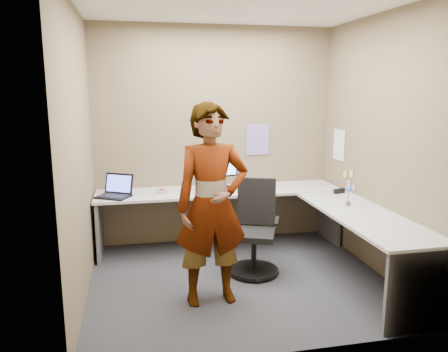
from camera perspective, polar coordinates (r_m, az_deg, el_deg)
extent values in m
plane|color=#252429|center=(4.63, 1.97, -13.40)|extent=(3.00, 3.00, 0.00)
plane|color=brown|center=(5.51, -1.15, 5.22)|extent=(3.00, 0.00, 3.00)
plane|color=brown|center=(4.83, 19.69, 3.69)|extent=(0.00, 2.70, 2.70)
plane|color=brown|center=(4.15, -18.46, 2.62)|extent=(0.00, 2.70, 2.70)
plane|color=white|center=(4.27, 2.23, 21.61)|extent=(3.00, 3.00, 0.00)
cube|color=#B3B3B3|center=(5.30, -0.47, -1.99)|extent=(2.96, 0.65, 0.03)
cube|color=#B3B3B3|center=(4.51, 17.75, -4.93)|extent=(0.65, 1.91, 0.03)
cube|color=#59595B|center=(5.32, -15.97, -6.48)|extent=(0.04, 0.60, 0.70)
cube|color=#59595B|center=(5.84, 13.58, -4.76)|extent=(0.04, 0.60, 0.70)
cube|color=#59595B|center=(3.92, 24.13, -13.61)|extent=(0.60, 0.04, 0.70)
cube|color=red|center=(5.21, -0.39, -1.76)|extent=(0.31, 0.25, 0.05)
cube|color=black|center=(5.20, -0.39, -1.40)|extent=(0.20, 0.16, 0.01)
cube|color=black|center=(5.20, -0.43, -0.71)|extent=(0.05, 0.05, 0.11)
cube|color=black|center=(5.17, -0.43, 1.43)|extent=(0.43, 0.13, 0.29)
cube|color=#88A8EB|center=(5.15, -0.35, 1.40)|extent=(0.38, 0.09, 0.24)
cube|color=black|center=(5.09, -14.25, -2.63)|extent=(0.43, 0.40, 0.02)
cube|color=black|center=(5.16, -13.55, -0.94)|extent=(0.34, 0.24, 0.23)
cube|color=#4451DA|center=(5.16, -13.55, -0.94)|extent=(0.30, 0.20, 0.19)
cube|color=#B7B7BC|center=(5.16, -8.13, -2.05)|extent=(0.12, 0.08, 0.04)
sphere|color=red|center=(5.14, -8.13, -1.76)|extent=(0.04, 0.04, 0.04)
cone|color=white|center=(5.14, -5.54, -1.97)|extent=(0.10, 0.10, 0.06)
cube|color=black|center=(5.30, 14.81, -1.91)|extent=(0.16, 0.08, 0.05)
cylinder|color=brown|center=(4.79, 15.89, -3.47)|extent=(0.05, 0.05, 0.04)
cylinder|color=#338C3F|center=(4.77, 15.95, -2.42)|extent=(0.01, 0.01, 0.14)
sphere|color=#3E76DB|center=(4.75, 15.99, -1.60)|extent=(0.07, 0.07, 0.07)
cube|color=#846BB7|center=(5.63, 4.41, 4.81)|extent=(0.30, 0.01, 0.40)
cube|color=white|center=(5.62, 14.79, 3.94)|extent=(0.01, 0.28, 0.38)
cube|color=#F2E059|center=(5.35, 16.28, 0.26)|extent=(0.01, 0.07, 0.07)
cube|color=pink|center=(5.42, 15.96, -0.99)|extent=(0.01, 0.07, 0.07)
cube|color=pink|center=(5.32, 16.55, -1.47)|extent=(0.01, 0.07, 0.07)
cube|color=#F2E059|center=(5.49, 15.54, 0.24)|extent=(0.01, 0.07, 0.07)
cylinder|color=black|center=(4.77, 3.88, -12.17)|extent=(0.52, 0.52, 0.04)
cylinder|color=black|center=(4.69, 3.92, -9.87)|extent=(0.06, 0.06, 0.37)
cube|color=black|center=(4.62, 3.95, -7.61)|extent=(0.56, 0.56, 0.07)
cube|color=black|center=(4.73, 4.27, -3.29)|extent=(0.40, 0.20, 0.51)
cube|color=black|center=(4.60, 1.08, -5.60)|extent=(0.14, 0.27, 0.03)
cube|color=black|center=(4.56, 6.90, -5.86)|extent=(0.14, 0.27, 0.03)
imported|color=#999399|center=(3.91, -1.59, -3.83)|extent=(0.70, 0.49, 1.83)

